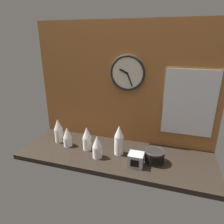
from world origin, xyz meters
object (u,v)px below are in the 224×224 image
Objects in this scene: cup_stack_center at (97,147)px; bowl_stack_right at (154,156)px; wall_clock at (127,73)px; menu_board at (189,103)px; cup_stack_far_left at (59,130)px; cup_stack_center_right at (119,140)px; cup_stack_left at (67,137)px; napkin_dispenser at (136,160)px; cup_stack_center_left at (87,138)px.

cup_stack_center is 1.27× the size of bowl_stack_right.
wall_clock is (-29.14, 27.22, 57.97)cm from bowl_stack_right.
wall_clock is at bearing -179.00° from menu_board.
cup_stack_far_left is 58.70cm from cup_stack_center_right.
cup_stack_left is at bearing -21.85° from cup_stack_far_left.
cup_stack_center is 0.64× the size of wall_clock.
bowl_stack_right is (87.97, -7.70, -5.88)cm from cup_stack_far_left.
cup_stack_far_left is at bearing -161.64° from wall_clock.
cup_stack_left is at bearing 163.10° from cup_stack_center.
bowl_stack_right is (29.40, -4.14, -7.45)cm from cup_stack_center_right.
napkin_dispenser is (31.76, -2.01, -4.54)cm from cup_stack_center.
cup_stack_far_left reaches higher than napkin_dispenser.
cup_stack_center is at bearing -18.23° from cup_stack_far_left.
menu_board is (98.49, 25.01, 32.52)cm from cup_stack_left.
cup_stack_center_right reaches higher than cup_stack_center.
cup_stack_center_left is 88.90cm from menu_board.
cup_stack_far_left is 0.39× the size of menu_board.
menu_board is (51.12, 0.89, -21.91)cm from wall_clock.
bowl_stack_right is at bearing -2.73° from cup_stack_center_left.
cup_stack_center_left is at bearing -139.09° from wall_clock.
bowl_stack_right is at bearing 8.43° from cup_stack_center.
menu_board is (66.53, 34.71, 31.74)cm from cup_stack_center.
cup_stack_center_left is at bearing 143.99° from cup_stack_center.
napkin_dispenser is (44.60, -11.35, -5.32)cm from cup_stack_center_left.
cup_stack_center_left is 64.76cm from wall_clock.
cup_stack_center_right is at bearing 171.99° from bowl_stack_right.
cup_stack_center is (12.85, -9.34, -0.78)cm from cup_stack_center_left.
cup_stack_center is 81.48cm from menu_board.
cup_stack_center_right is at bearing 142.48° from napkin_dispenser.
cup_stack_center_left is at bearing -9.22° from cup_stack_far_left.
napkin_dispenser is at bearing -3.63° from cup_stack_center.
cup_stack_center_right is 22.30cm from napkin_dispenser.
cup_stack_far_left is 30.98cm from cup_stack_center_left.
bowl_stack_right is 50.73cm from menu_board.
bowl_stack_right is at bearing -8.01° from cup_stack_center_right.
cup_stack_center is at bearing -114.50° from wall_clock.
cup_stack_far_left is at bearing 158.15° from cup_stack_left.
bowl_stack_right is (44.55, 6.60, -4.32)cm from cup_stack_center.
cup_stack_far_left is at bearing 170.78° from cup_stack_center_left.
cup_stack_center is 32.14cm from napkin_dispenser.
bowl_stack_right is at bearing -2.32° from cup_stack_left.
wall_clock is at bearing 26.98° from cup_stack_left.
bowl_stack_right is 1.35× the size of napkin_dispenser.
cup_stack_center_right is 0.44× the size of menu_board.
cup_stack_left is 1.56× the size of napkin_dispenser.
cup_stack_center_right is at bearing -154.99° from menu_board.
cup_stack_far_left is 0.88× the size of cup_stack_center_right.
cup_stack_left is (-47.11, -1.03, -3.91)cm from cup_stack_center_right.
wall_clock is (28.26, 24.49, 52.87)cm from cup_stack_center_left.
napkin_dispenser is at bearing -37.52° from cup_stack_center_right.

